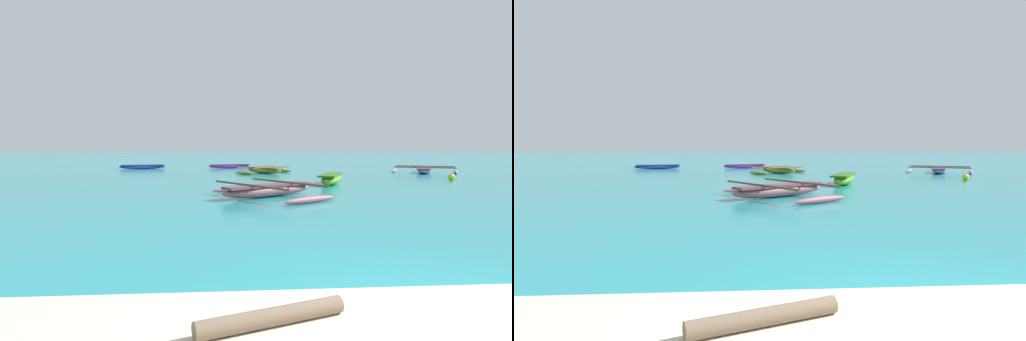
# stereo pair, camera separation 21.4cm
# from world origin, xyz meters

# --- Properties ---
(ground_plane) EXTENTS (240.00, 240.00, 0.00)m
(ground_plane) POSITION_xyz_m (0.00, 0.00, 0.00)
(ground_plane) COLOR teal
(moored_boat_0) EXTENTS (3.45, 1.34, 0.32)m
(moored_boat_0) POSITION_xyz_m (-8.33, 26.82, 0.18)
(moored_boat_0) COLOR #3144C0
(moored_boat_0) RESTS_ON ground_plane
(moored_boat_1) EXTENTS (4.49, 3.96, 0.41)m
(moored_boat_1) POSITION_xyz_m (10.37, 21.23, 0.19)
(moored_boat_1) COLOR #9776BE
(moored_boat_1) RESTS_ON ground_plane
(moored_boat_2) EXTENTS (3.71, 3.50, 0.42)m
(moored_boat_2) POSITION_xyz_m (0.16, 21.37, 0.20)
(moored_boat_2) COLOR olive
(moored_boat_2) RESTS_ON ground_plane
(moored_boat_3) EXTENTS (1.87, 3.02, 0.47)m
(moored_boat_3) POSITION_xyz_m (2.40, 13.97, 0.26)
(moored_boat_3) COLOR #4F9D1C
(moored_boat_3) RESTS_ON ground_plane
(moored_boat_4) EXTENTS (3.94, 4.48, 0.46)m
(moored_boat_4) POSITION_xyz_m (-0.78, 9.89, 0.22)
(moored_boat_4) COLOR #9D545D
(moored_boat_4) RESTS_ON ground_plane
(moored_boat_5) EXTENTS (3.34, 1.39, 0.30)m
(moored_boat_5) POSITION_xyz_m (-1.90, 27.48, 0.17)
(moored_boat_5) COLOR purple
(moored_boat_5) RESTS_ON ground_plane
(mooring_buoy_0) EXTENTS (0.32, 0.32, 0.32)m
(mooring_buoy_0) POSITION_xyz_m (8.89, 15.66, 0.16)
(mooring_buoy_0) COLOR yellow
(mooring_buoy_0) RESTS_ON ground_plane
(driftwood_0) EXTENTS (1.35, 0.62, 0.16)m
(driftwood_0) POSITION_xyz_m (-1.80, 0.16, 0.20)
(driftwood_0) COLOR #75604C
(driftwood_0) RESTS_ON beach_strip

